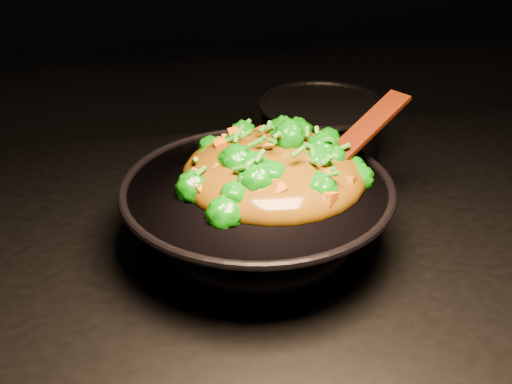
{
  "coord_description": "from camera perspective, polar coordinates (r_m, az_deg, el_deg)",
  "views": [
    {
      "loc": [
        -0.26,
        -0.79,
        1.47
      ],
      "look_at": [
        -0.11,
        0.02,
        0.99
      ],
      "focal_mm": 45.0,
      "sensor_mm": 36.0,
      "label": 1
    }
  ],
  "objects": [
    {
      "name": "spatula",
      "position": [
        0.97,
        8.29,
        4.21
      ],
      "size": [
        0.23,
        0.16,
        0.1
      ],
      "primitive_type": "cube",
      "rotation": [
        0.0,
        -0.38,
        0.55
      ],
      "color": "#331603",
      "rests_on": "wok"
    },
    {
      "name": "wok",
      "position": [
        0.96,
        0.11,
        -2.34
      ],
      "size": [
        0.44,
        0.44,
        0.11
      ],
      "primitive_type": null,
      "rotation": [
        0.0,
        0.0,
        0.15
      ],
      "color": "black",
      "rests_on": "stovetop"
    },
    {
      "name": "back_pot",
      "position": [
        1.22,
        5.74,
        5.22
      ],
      "size": [
        0.29,
        0.29,
        0.13
      ],
      "primitive_type": "cylinder",
      "rotation": [
        0.0,
        0.0,
        0.39
      ],
      "color": "black",
      "rests_on": "stovetop"
    },
    {
      "name": "stir_fry",
      "position": [
        0.94,
        1.62,
        3.87
      ],
      "size": [
        0.32,
        0.32,
        0.1
      ],
      "primitive_type": null,
      "rotation": [
        0.0,
        0.0,
        0.19
      ],
      "color": "#0F7D08",
      "rests_on": "wok"
    }
  ]
}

